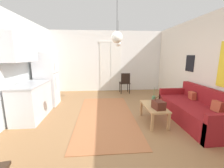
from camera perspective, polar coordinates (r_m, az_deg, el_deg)
The scene contains 13 objects.
ground_plane at distance 3.58m, azimuth 0.89°, elevation -16.63°, with size 5.51×7.53×0.10m, color #996D44.
wall_back at distance 6.68m, azimuth -1.97°, elevation 8.75°, with size 5.11×0.13×2.68m.
wall_right at distance 4.23m, azimuth 37.19°, elevation 5.12°, with size 0.12×7.13×2.68m.
area_rug at distance 4.06m, azimuth -2.42°, elevation -12.26°, with size 1.47×3.19×0.01m, color #B26B42.
couch at distance 4.21m, azimuth 30.17°, elevation -9.08°, with size 0.90×2.09×0.83m.
coffee_table at distance 3.73m, azimuth 16.12°, elevation -9.04°, with size 0.45×0.92×0.42m.
bamboo_vase at distance 3.85m, azimuth 16.03°, elevation -5.89°, with size 0.09×0.09×0.41m.
handbag at distance 3.49m, azimuth 17.80°, elevation -7.77°, with size 0.26×0.31×0.30m.
refrigerator at distance 5.16m, azimuth -24.20°, elevation 1.70°, with size 0.64×0.62×1.71m.
kitchen_counter at distance 4.26m, azimuth -29.77°, elevation -1.25°, with size 0.62×1.27×2.14m.
accent_chair at distance 6.26m, azimuth 5.10°, elevation 0.84°, with size 0.44×0.42×0.88m.
pendant_lamp_near at distance 2.93m, azimuth 1.93°, elevation 17.86°, with size 0.22×0.22×0.83m.
pendant_lamp_far at distance 4.80m, azimuth 2.36°, elevation 15.82°, with size 0.21×0.21×0.78m.
Camera 1 is at (-0.31, -3.15, 1.63)m, focal length 23.30 mm.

